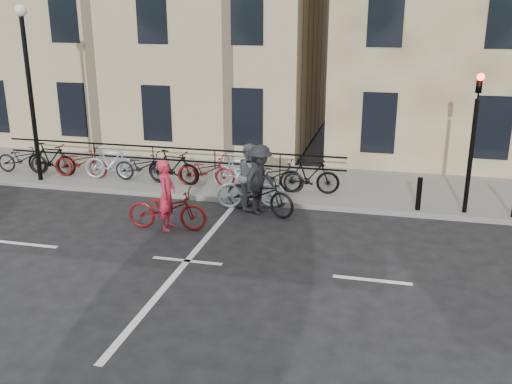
% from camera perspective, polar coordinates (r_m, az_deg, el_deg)
% --- Properties ---
extents(ground, '(120.00, 120.00, 0.00)m').
position_cam_1_polar(ground, '(12.70, -6.90, -6.87)').
color(ground, black).
rests_on(ground, ground).
extents(sidewalk, '(46.00, 4.00, 0.15)m').
position_cam_1_polar(sidewalk, '(19.37, -11.92, 1.82)').
color(sidewalk, slate).
rests_on(sidewalk, ground).
extents(building_west, '(20.00, 10.00, 10.00)m').
position_cam_1_polar(building_west, '(27.18, -16.12, 16.85)').
color(building_west, tan).
rests_on(building_west, sidewalk).
extents(traffic_light, '(0.18, 0.30, 3.90)m').
position_cam_1_polar(traffic_light, '(15.52, 21.00, 6.14)').
color(traffic_light, black).
rests_on(traffic_light, sidewalk).
extents(lamp_post, '(0.36, 0.36, 5.28)m').
position_cam_1_polar(lamp_post, '(18.63, -21.84, 11.04)').
color(lamp_post, black).
rests_on(lamp_post, sidewalk).
extents(bollard_east, '(0.14, 0.14, 0.90)m').
position_cam_1_polar(bollard_east, '(15.76, 15.99, -0.16)').
color(bollard_east, black).
rests_on(bollard_east, sidewalk).
extents(parked_bikes, '(11.45, 1.23, 1.05)m').
position_cam_1_polar(parked_bikes, '(17.89, -9.90, 2.53)').
color(parked_bikes, black).
rests_on(parked_bikes, sidewalk).
extents(cyclist_pink, '(2.06, 0.87, 1.79)m').
position_cam_1_polar(cyclist_pink, '(14.36, -8.88, -1.33)').
color(cyclist_pink, maroon).
rests_on(cyclist_pink, ground).
extents(cyclist_grey, '(1.97, 1.04, 1.83)m').
position_cam_1_polar(cyclist_grey, '(15.67, -0.53, 0.98)').
color(cyclist_grey, '#96B6C5').
rests_on(cyclist_grey, ground).
extents(cyclist_dark, '(2.25, 1.42, 1.90)m').
position_cam_1_polar(cyclist_dark, '(15.26, 0.38, 0.53)').
color(cyclist_dark, black).
rests_on(cyclist_dark, ground).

